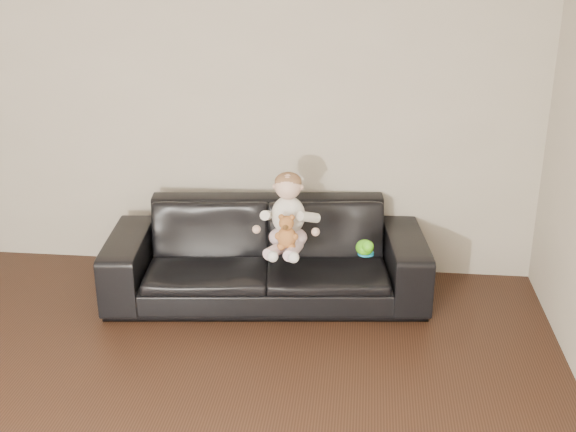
# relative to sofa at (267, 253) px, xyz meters

# --- Properties ---
(wall_back) EXTENTS (5.00, 0.00, 5.00)m
(wall_back) POSITION_rel_sofa_xyz_m (-0.61, 0.50, 0.98)
(wall_back) COLOR #BBB19D
(wall_back) RESTS_ON ground
(sofa) EXTENTS (2.25, 1.08, 0.63)m
(sofa) POSITION_rel_sofa_xyz_m (0.00, 0.00, 0.00)
(sofa) COLOR black
(sofa) RESTS_ON floor
(baby) EXTENTS (0.40, 0.47, 0.52)m
(baby) POSITION_rel_sofa_xyz_m (0.16, -0.12, 0.33)
(baby) COLOR silver
(baby) RESTS_ON sofa
(teddy_bear) EXTENTS (0.13, 0.14, 0.23)m
(teddy_bear) POSITION_rel_sofa_xyz_m (0.17, -0.28, 0.27)
(teddy_bear) COLOR #A96530
(teddy_bear) RESTS_ON sofa
(toy_green) EXTENTS (0.16, 0.17, 0.10)m
(toy_green) POSITION_rel_sofa_xyz_m (0.67, -0.17, 0.15)
(toy_green) COLOR #53D919
(toy_green) RESTS_ON sofa
(toy_rattle) EXTENTS (0.08, 0.08, 0.06)m
(toy_rattle) POSITION_rel_sofa_xyz_m (0.68, -0.13, 0.13)
(toy_rattle) COLOR red
(toy_rattle) RESTS_ON sofa
(toy_blue_disc) EXTENTS (0.14, 0.14, 0.01)m
(toy_blue_disc) POSITION_rel_sofa_xyz_m (0.68, -0.17, 0.11)
(toy_blue_disc) COLOR #188EC1
(toy_blue_disc) RESTS_ON sofa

